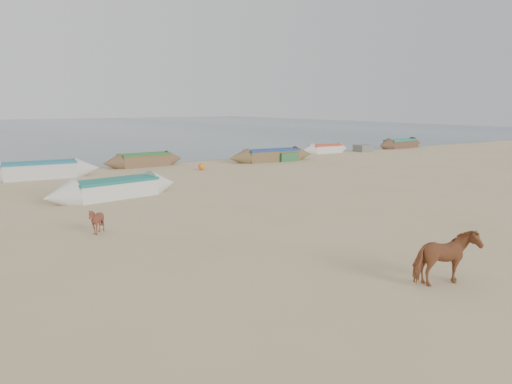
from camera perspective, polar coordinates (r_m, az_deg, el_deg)
ground at (r=15.11m, az=8.26°, el=-5.96°), size 140.00×140.00×0.00m
sea at (r=93.52m, az=-26.94°, el=6.41°), size 160.00×160.00×0.00m
cow_adult at (r=12.34m, az=20.86°, el=-7.06°), size 1.65×1.03×1.29m
calf_front at (r=16.87m, az=-17.77°, el=-3.15°), size 0.89×0.82×0.86m
near_canoe at (r=23.18m, az=-15.86°, el=0.40°), size 6.51×2.60×0.83m
waterline_canoes at (r=33.39m, az=-13.70°, el=3.37°), size 57.47×4.39×0.96m
beach_clutter at (r=33.52m, az=-9.24°, el=3.31°), size 47.04×5.81×0.64m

